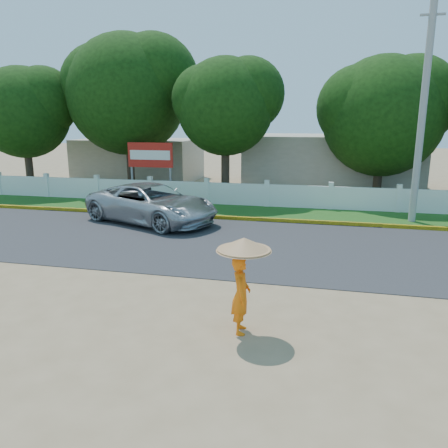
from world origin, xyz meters
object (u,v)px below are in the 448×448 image
Objects in this scene: vehicle at (152,204)px; utility_pole at (423,113)px; billboard at (150,158)px; monk_with_parasol at (242,271)px.

utility_pole is at bearing -54.16° from vehicle.
billboard reaches higher than vehicle.
billboard is at bearing 167.10° from utility_pole.
vehicle is at bearing -166.29° from utility_pole.
monk_with_parasol reaches higher than vehicle.
billboard is (-2.24, 5.45, 1.34)m from vehicle.
monk_with_parasol is at bearing -125.66° from vehicle.
billboard is at bearing 118.57° from monk_with_parasol.
billboard reaches higher than monk_with_parasol.
utility_pole is 11.34m from vehicle.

